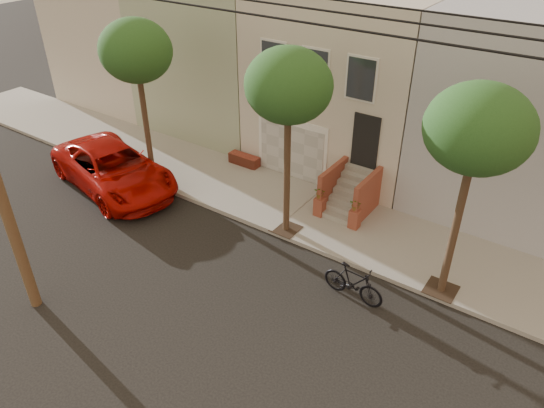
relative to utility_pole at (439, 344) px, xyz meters
The scene contains 9 objects.
ground 10.06m from the utility_pole, 158.20° to the left, with size 90.00×90.00×0.00m, color black.
sidewalk 12.78m from the utility_pole, 133.10° to the left, with size 40.00×3.70×0.15m, color gray.
house_row 16.53m from the utility_pole, 119.07° to the left, with size 33.10×11.70×7.00m.
tree_left 15.25m from the utility_pole, 152.26° to the left, with size 2.70×2.57×6.30m.
tree_mid 9.97m from the utility_pole, 134.59° to the left, with size 2.70×2.57×6.30m.
tree_right 7.26m from the utility_pole, 101.93° to the left, with size 2.70×2.57×6.30m.
utility_pole is the anchor object (origin of this frame).
pickup_truck 16.03m from the utility_pole, 157.80° to the left, with size 2.84×6.16×1.71m, color #A90903.
motorcycle 7.97m from the utility_pole, 123.40° to the left, with size 0.54×1.91×1.15m, color black.
Camera 1 is at (8.85, -8.30, 10.32)m, focal length 33.55 mm.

